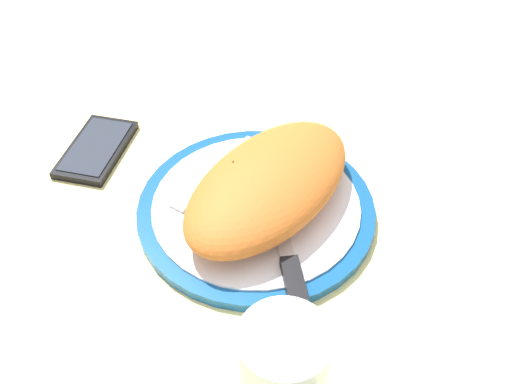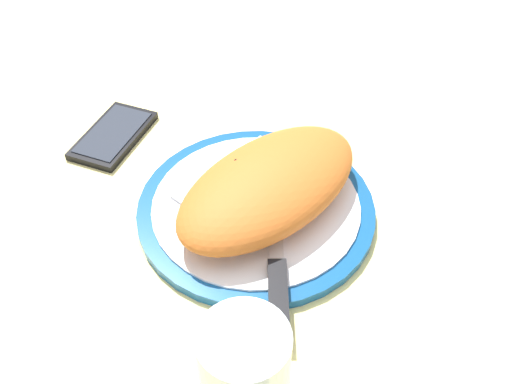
{
  "view_description": "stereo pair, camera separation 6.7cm",
  "coord_description": "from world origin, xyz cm",
  "px_view_note": "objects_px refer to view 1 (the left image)",
  "views": [
    {
      "loc": [
        41.51,
        22.91,
        50.78
      ],
      "look_at": [
        0.0,
        0.0,
        3.51
      ],
      "focal_mm": 40.37,
      "sensor_mm": 36.0,
      "label": 1
    },
    {
      "loc": [
        37.87,
        28.52,
        50.78
      ],
      "look_at": [
        0.0,
        0.0,
        3.51
      ],
      "focal_mm": 40.37,
      "sensor_mm": 36.0,
      "label": 2
    }
  ],
  "objects_px": {
    "fork": "(208,178)",
    "smartphone": "(96,149)",
    "calzone": "(269,184)",
    "plate": "(256,208)",
    "water_glass": "(283,373)",
    "knife": "(291,271)"
  },
  "relations": [
    {
      "from": "plate",
      "to": "knife",
      "type": "xyz_separation_m",
      "value": [
        0.07,
        0.08,
        0.01
      ]
    },
    {
      "from": "smartphone",
      "to": "fork",
      "type": "bearing_deg",
      "value": 94.64
    },
    {
      "from": "plate",
      "to": "calzone",
      "type": "height_order",
      "value": "calzone"
    },
    {
      "from": "water_glass",
      "to": "smartphone",
      "type": "bearing_deg",
      "value": -116.52
    },
    {
      "from": "plate",
      "to": "smartphone",
      "type": "height_order",
      "value": "plate"
    },
    {
      "from": "smartphone",
      "to": "water_glass",
      "type": "height_order",
      "value": "water_glass"
    },
    {
      "from": "water_glass",
      "to": "knife",
      "type": "bearing_deg",
      "value": -157.35
    },
    {
      "from": "water_glass",
      "to": "fork",
      "type": "bearing_deg",
      "value": -134.27
    },
    {
      "from": "calzone",
      "to": "plate",
      "type": "bearing_deg",
      "value": -50.63
    },
    {
      "from": "fork",
      "to": "plate",
      "type": "bearing_deg",
      "value": 83.84
    },
    {
      "from": "calzone",
      "to": "fork",
      "type": "height_order",
      "value": "calzone"
    },
    {
      "from": "calzone",
      "to": "fork",
      "type": "distance_m",
      "value": 0.09
    },
    {
      "from": "knife",
      "to": "smartphone",
      "type": "bearing_deg",
      "value": -101.57
    },
    {
      "from": "fork",
      "to": "smartphone",
      "type": "relative_size",
      "value": 1.12
    },
    {
      "from": "smartphone",
      "to": "calzone",
      "type": "bearing_deg",
      "value": 93.5
    },
    {
      "from": "calzone",
      "to": "fork",
      "type": "bearing_deg",
      "value": -88.78
    },
    {
      "from": "fork",
      "to": "smartphone",
      "type": "xyz_separation_m",
      "value": [
        0.01,
        -0.17,
        -0.01
      ]
    },
    {
      "from": "plate",
      "to": "fork",
      "type": "height_order",
      "value": "fork"
    },
    {
      "from": "knife",
      "to": "water_glass",
      "type": "height_order",
      "value": "water_glass"
    },
    {
      "from": "fork",
      "to": "knife",
      "type": "xyz_separation_m",
      "value": [
        0.08,
        0.16,
        0.0
      ]
    },
    {
      "from": "knife",
      "to": "water_glass",
      "type": "xyz_separation_m",
      "value": [
        0.12,
        0.05,
        0.03
      ]
    },
    {
      "from": "plate",
      "to": "smartphone",
      "type": "relative_size",
      "value": 2.02
    }
  ]
}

